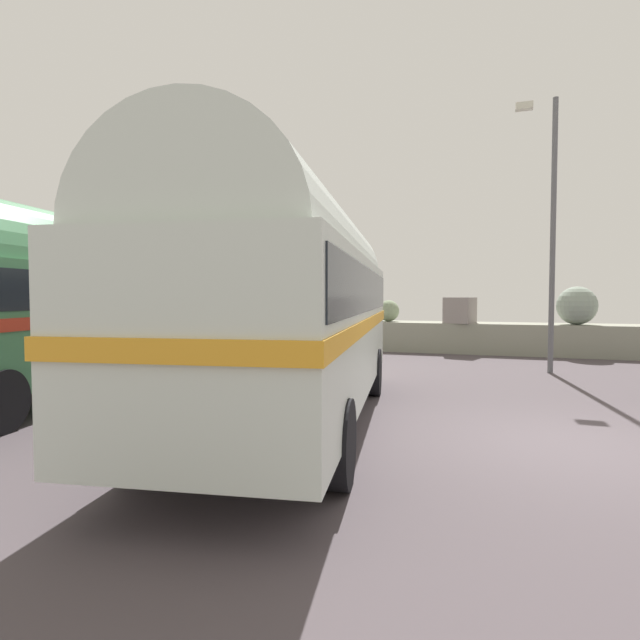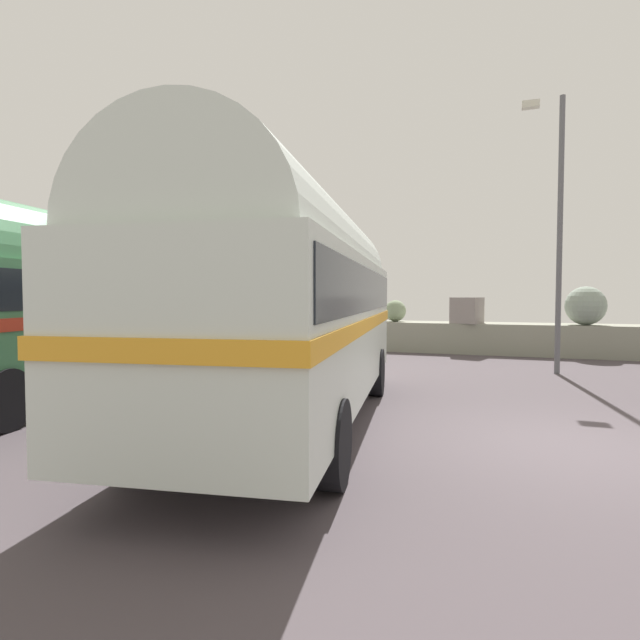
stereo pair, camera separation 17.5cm
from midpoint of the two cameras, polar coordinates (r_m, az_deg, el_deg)
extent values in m
cube|color=#494044|center=(7.93, 26.63, -12.56)|extent=(32.00, 26.00, 0.02)
cube|color=gray|center=(19.49, 22.82, -2.00)|extent=(31.36, 1.80, 1.10)
sphere|color=gray|center=(22.64, -11.18, 1.78)|extent=(1.28, 1.28, 1.28)
cube|color=gray|center=(21.17, -3.64, 1.46)|extent=(1.22, 1.31, 1.05)
sphere|color=gray|center=(19.76, 8.63, 1.01)|extent=(0.81, 0.81, 0.81)
cube|color=gray|center=(19.00, 16.29, 1.03)|extent=(1.16, 1.20, 0.92)
sphere|color=gray|center=(19.26, 27.69, 1.42)|extent=(1.29, 1.29, 1.29)
cylinder|color=black|center=(11.00, -4.84, -5.49)|extent=(0.43, 0.99, 0.96)
cylinder|color=black|center=(10.60, 6.76, -5.80)|extent=(0.43, 0.99, 0.96)
cylinder|color=black|center=(6.25, -18.50, -11.85)|extent=(0.43, 0.99, 0.96)
cylinder|color=black|center=(5.53, 2.37, -13.64)|extent=(0.43, 0.99, 0.96)
cube|color=silver|center=(8.10, -2.48, -0.75)|extent=(3.68, 8.67, 2.10)
cylinder|color=silver|center=(8.11, -2.49, 6.68)|extent=(3.43, 8.31, 2.20)
cube|color=orange|center=(8.10, -2.48, -0.38)|extent=(3.74, 8.76, 0.20)
cube|color=black|center=(8.09, -2.49, 3.34)|extent=(3.66, 8.35, 0.64)
cube|color=silver|center=(12.35, 2.26, -3.64)|extent=(2.28, 0.51, 0.28)
cylinder|color=black|center=(14.43, -23.94, -3.77)|extent=(0.43, 0.99, 0.96)
cylinder|color=black|center=(13.31, -16.08, -4.17)|extent=(0.43, 0.99, 0.96)
cylinder|color=black|center=(9.03, -31.34, -7.65)|extent=(0.43, 0.99, 0.96)
cube|color=#407B50|center=(11.61, -26.88, -0.01)|extent=(3.74, 8.68, 2.10)
cylinder|color=#407B50|center=(11.61, -26.99, 5.17)|extent=(3.49, 8.32, 2.20)
cube|color=#B2301D|center=(11.61, -26.89, 0.25)|extent=(3.81, 8.77, 0.20)
cube|color=black|center=(11.60, -26.94, 2.84)|extent=(3.72, 8.35, 0.64)
cube|color=silver|center=(15.26, -16.96, -2.56)|extent=(2.28, 0.53, 0.28)
cylinder|color=#5B5B60|center=(14.90, 25.43, 8.38)|extent=(0.14, 0.14, 7.22)
cube|color=beige|center=(15.73, 22.72, 21.23)|extent=(0.44, 0.24, 0.18)
camera|label=1|loc=(0.09, -89.38, 0.03)|focal=28.76mm
camera|label=2|loc=(0.09, 90.62, -0.03)|focal=28.76mm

